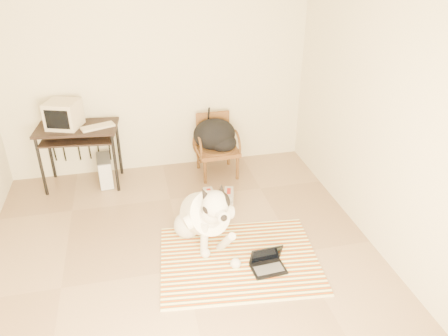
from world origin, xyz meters
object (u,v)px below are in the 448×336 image
object	(u,v)px
dog	(205,216)
computer_desk	(78,136)
backpack	(216,136)
pc_tower	(105,171)
laptop	(267,263)
rattan_chair	(216,145)
crt_monitor	(63,114)

from	to	relation	value
dog	computer_desk	bearing A→B (deg)	130.27
backpack	pc_tower	bearing A→B (deg)	178.09
dog	backpack	bearing A→B (deg)	73.81
laptop	rattan_chair	size ratio (longest dim) A/B	0.42
laptop	pc_tower	size ratio (longest dim) A/B	0.83
dog	crt_monitor	distance (m)	2.23
crt_monitor	pc_tower	world-z (taller)	crt_monitor
laptop	backpack	size ratio (longest dim) A/B	0.61
dog	computer_desk	xyz separation A→B (m)	(-1.31, 1.55, 0.36)
dog	crt_monitor	world-z (taller)	crt_monitor
dog	crt_monitor	xyz separation A→B (m)	(-1.44, 1.58, 0.64)
dog	rattan_chair	world-z (taller)	dog
computer_desk	crt_monitor	bearing A→B (deg)	165.55
backpack	crt_monitor	bearing A→B (deg)	176.53
crt_monitor	rattan_chair	distance (m)	1.96
pc_tower	rattan_chair	xyz separation A→B (m)	(1.48, -0.02, 0.22)
rattan_chair	crt_monitor	bearing A→B (deg)	177.55
pc_tower	dog	bearing A→B (deg)	-55.41
backpack	laptop	bearing A→B (deg)	-87.53
computer_desk	backpack	size ratio (longest dim) A/B	1.84
dog	rattan_chair	xyz separation A→B (m)	(0.44, 1.50, 0.07)
computer_desk	rattan_chair	size ratio (longest dim) A/B	1.28
dog	pc_tower	distance (m)	1.85
dog	backpack	distance (m)	1.55
dog	laptop	distance (m)	0.80
laptop	backpack	xyz separation A→B (m)	(-0.09, 2.03, 0.49)
laptop	crt_monitor	size ratio (longest dim) A/B	0.74
dog	computer_desk	size ratio (longest dim) A/B	1.08
dog	crt_monitor	size ratio (longest dim) A/B	2.42
pc_tower	computer_desk	bearing A→B (deg)	173.43
crt_monitor	pc_tower	distance (m)	0.89
crt_monitor	pc_tower	xyz separation A→B (m)	(0.40, -0.06, -0.79)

